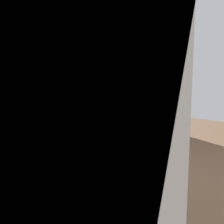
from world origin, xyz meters
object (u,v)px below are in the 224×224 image
Objects in this scene: paper_towel_roll at (65,113)px; refrigerator at (118,111)px; desk at (67,133)px; desk_lamp at (47,108)px; microwave at (118,61)px; coffee_mug at (62,119)px; oven_range at (143,127)px; leaning_mirror at (157,114)px; spray_bottle at (43,118)px.

refrigerator is at bearing -8.45° from paper_towel_roll.
desk_lamp is (-0.33, 0.06, 0.46)m from desk.
desk is 0.72× the size of refrigerator.
desk_lamp is at bearing 175.65° from microwave.
paper_towel_roll is 0.14× the size of refrigerator.
microwave is at bearing -2.25° from desk.
coffee_mug is at bearing 179.96° from microwave.
refrigerator is at bearing 0.99° from coffee_mug.
leaning_mirror is at bearing 21.10° from oven_range.
desk is 1.14m from refrigerator.
refrigerator is at bearing -177.84° from oven_range.
oven_range is at bearing 4.38° from spray_bottle.
microwave is at bearing -89.69° from refrigerator.
coffee_mug is at bearing -179.01° from refrigerator.
spray_bottle is at bearing -159.16° from desk.
microwave is at bearing 4.63° from spray_bottle.
spray_bottle is 0.37m from coffee_mug.
refrigerator is at bearing -168.42° from leaning_mirror.
refrigerator is (1.18, 0.02, 0.08)m from coffee_mug.
paper_towel_roll is at bearing 56.59° from coffee_mug.
microwave is at bearing -0.04° from coffee_mug.
microwave is at bearing -176.15° from oven_range.
microwave is (1.41, -0.11, 0.89)m from desk_lamp.
desk_lamp is 3.72× the size of coffee_mug.
leaning_mirror is (2.79, 0.20, -0.29)m from desk_lamp.
paper_towel_roll is (0.12, 0.18, 0.07)m from coffee_mug.
microwave reaches higher than coffee_mug.
coffee_mug is (-0.09, -0.04, 0.27)m from desk.
refrigerator is 1.01m from microwave.
spray_bottle reaches higher than desk.
refrigerator is (1.06, -0.16, 0.01)m from paper_towel_roll.
oven_range is at bearing 3.85° from microwave.
spray_bottle is 0.18× the size of leaning_mirror.
desk_lamp is at bearing 65.46° from spray_bottle.
desk_lamp is 0.38m from paper_towel_roll.
refrigerator is at bearing -3.49° from desk_lamp.
oven_range is at bearing 0.18° from desk.
refrigerator is (1.41, -0.09, -0.11)m from desk_lamp.
paper_towel_roll is (0.46, 0.30, 0.02)m from spray_bottle.
microwave reaches higher than oven_range.
desk_lamp is 1.47× the size of paper_towel_roll.
spray_bottle is 0.54× the size of microwave.
refrigerator reaches higher than desk_lamp.
oven_range is 0.79× the size of leaning_mirror.
leaning_mirror reaches higher than desk_lamp.
microwave is (1.18, -0.00, 1.09)m from coffee_mug.
refrigerator reaches higher than coffee_mug.
desk is 13.31× the size of coffee_mug.
leaning_mirror is (2.44, 0.13, -0.17)m from paper_towel_roll.
oven_range reaches higher than paper_towel_roll.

